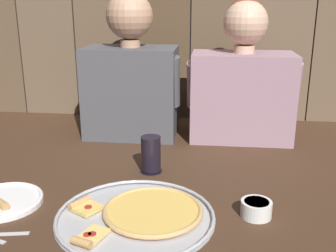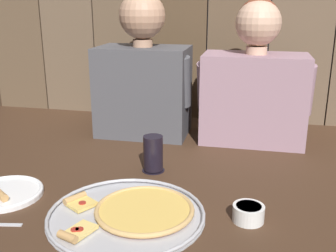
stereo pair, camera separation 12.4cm
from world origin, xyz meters
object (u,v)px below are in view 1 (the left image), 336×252
at_px(drinking_glass, 151,155).
at_px(diner_left, 131,73).
at_px(dinner_plate, 3,201).
at_px(dipping_bowl, 256,208).
at_px(pizza_tray, 141,214).
at_px(diner_right, 242,81).

xyz_separation_m(drinking_glass, diner_left, (-0.14, 0.38, 0.20)).
height_order(dinner_plate, dipping_bowl, dipping_bowl).
xyz_separation_m(pizza_tray, dipping_bowl, (0.30, 0.04, 0.01)).
height_order(diner_left, diner_right, diner_left).
bearing_deg(dinner_plate, diner_left, 69.46).
bearing_deg(diner_right, dipping_bowl, -89.44).
relative_size(drinking_glass, diner_left, 0.21).
bearing_deg(dipping_bowl, dinner_plate, -179.17).
xyz_separation_m(drinking_glass, diner_right, (0.31, 0.38, 0.18)).
xyz_separation_m(pizza_tray, diner_left, (-0.15, 0.68, 0.25)).
distance_m(dinner_plate, drinking_glass, 0.47).
bearing_deg(pizza_tray, diner_right, 66.44).
distance_m(dinner_plate, dipping_bowl, 0.70).
relative_size(pizza_tray, diner_left, 0.71).
bearing_deg(diner_left, pizza_tray, -77.27).
bearing_deg(diner_left, dipping_bowl, -54.49).
height_order(pizza_tray, drinking_glass, drinking_glass).
height_order(drinking_glass, diner_left, diner_left).
relative_size(dinner_plate, drinking_glass, 1.80).
bearing_deg(dinner_plate, drinking_glass, 35.28).
bearing_deg(pizza_tray, drinking_glass, 93.19).
bearing_deg(diner_right, dinner_plate, -136.88).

